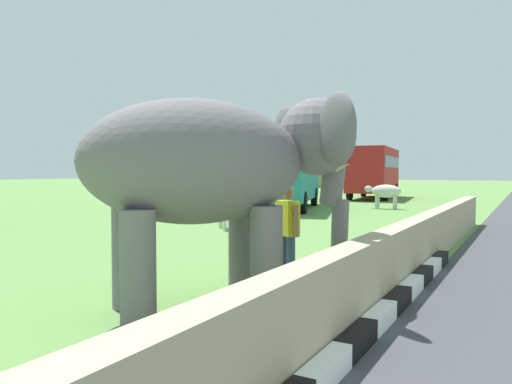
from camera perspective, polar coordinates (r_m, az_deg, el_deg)
The scene contains 8 objects.
barrier_parapet at distance 5.52m, azimuth 8.93°, elevation -12.19°, with size 28.00×0.36×1.00m, color tan.
elephant at distance 6.80m, azimuth -4.06°, elevation 3.04°, with size 3.92×3.70×2.99m.
person_handler at distance 8.25m, azimuth 3.68°, elevation -4.31°, with size 0.42×0.61×1.66m.
bus_teal at distance 24.74m, azimuth 3.56°, elevation 2.83°, with size 8.70×4.85×3.50m.
bus_red at distance 35.18m, azimuth 13.53°, elevation 2.64°, with size 8.29×3.45×3.50m.
cow_near at distance 15.96m, azimuth -3.26°, elevation -1.26°, with size 1.68×1.58×1.23m.
cow_mid at distance 25.56m, azimuth 14.79°, elevation 0.04°, with size 0.65×1.89×1.23m.
hill_east at distance 65.91m, azimuth 0.96°, elevation 0.75°, with size 28.09×22.47×12.78m.
Camera 1 is at (-3.01, 2.64, 1.89)m, focal length 34.42 mm.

